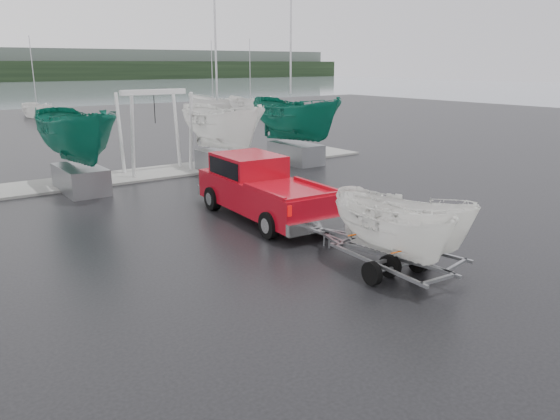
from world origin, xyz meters
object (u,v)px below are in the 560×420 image
Objects in this scene: pickup_truck at (259,186)px; boat_hoist at (155,120)px; trailer_hitched at (395,184)px; trailer_parked at (404,175)px.

pickup_truck is 1.60× the size of boat_hoist.
trailer_hitched reaches higher than boat_hoist.
boat_hoist is at bearing 78.97° from trailer_parked.
trailer_hitched is at bearing -167.30° from trailer_parked.
pickup_truck is at bearing 90.00° from trailer_hitched.
trailer_parked is 15.96m from boat_hoist.
trailer_parked is at bearing 27.37° from trailer_hitched.
boat_hoist reaches higher than pickup_truck.
trailer_hitched is 16.27m from boat_hoist.
trailer_hitched is at bearing -92.68° from boat_hoist.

